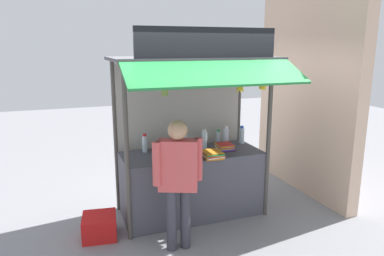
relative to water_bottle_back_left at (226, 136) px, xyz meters
name	(u,v)px	position (x,y,z in m)	size (l,w,h in m)	color
ground_plane	(192,213)	(-0.58, -0.15, -1.05)	(20.00, 20.00, 0.00)	gray
stall_counter	(192,183)	(-0.58, -0.15, -0.60)	(1.93, 0.79, 0.91)	#4C4C56
stall_structure	(190,105)	(-0.58, -0.05, 0.51)	(2.13, 1.63, 2.57)	#4C4742
water_bottle_back_left	(226,136)	(0.00, 0.00, 0.00)	(0.09, 0.09, 0.31)	silver
water_bottle_front_left	(218,138)	(-0.08, 0.09, -0.03)	(0.07, 0.07, 0.24)	silver
water_bottle_front_right	(145,143)	(-1.19, 0.11, -0.02)	(0.07, 0.07, 0.26)	silver
water_bottle_rear_center	(242,135)	(0.28, 0.04, -0.02)	(0.08, 0.08, 0.27)	silver
water_bottle_back_right	(184,140)	(-0.65, 0.00, 0.00)	(0.09, 0.09, 0.31)	silver
water_bottle_far_left	(204,140)	(-0.37, -0.06, -0.01)	(0.08, 0.08, 0.30)	silver
magazine_stack_far_right	(213,154)	(-0.40, -0.46, -0.10)	(0.27, 0.31, 0.08)	orange
magazine_stack_mid_left	(225,147)	(-0.10, -0.18, -0.10)	(0.24, 0.28, 0.09)	black
magazine_stack_left	(186,157)	(-0.77, -0.43, -0.11)	(0.23, 0.26, 0.07)	purple
banana_bunch_rightmost	(263,84)	(0.19, -0.64, 0.83)	(0.11, 0.11, 0.28)	#332D23
banana_bunch_inner_right	(240,86)	(-0.13, -0.65, 0.82)	(0.11, 0.11, 0.30)	#332D23
banana_bunch_inner_left	(165,90)	(-1.10, -0.65, 0.81)	(0.10, 0.10, 0.30)	#332D23
vendor_person	(178,174)	(-1.05, -0.96, -0.12)	(0.59, 0.34, 1.56)	#383842
plastic_crate	(100,226)	(-1.90, -0.37, -0.91)	(0.41, 0.41, 0.29)	red
neighbour_wall	(306,93)	(1.48, 0.15, 0.56)	(0.20, 2.40, 3.22)	beige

